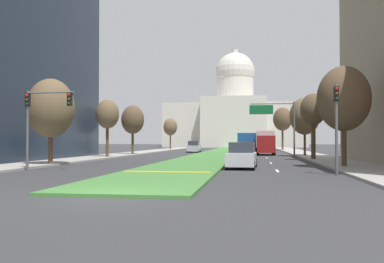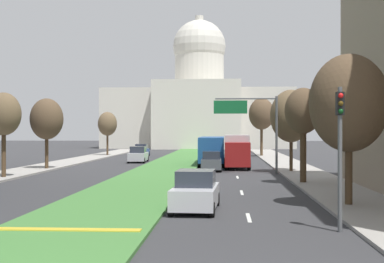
{
  "view_description": "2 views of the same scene",
  "coord_description": "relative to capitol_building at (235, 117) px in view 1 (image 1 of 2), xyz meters",
  "views": [
    {
      "loc": [
        4.86,
        -13.73,
        1.99
      ],
      "look_at": [
        -2.65,
        38.57,
        3.06
      ],
      "focal_mm": 39.2,
      "sensor_mm": 36.0,
      "label": 1
    },
    {
      "loc": [
        5.46,
        -8.97,
        3.63
      ],
      "look_at": [
        2.07,
        47.86,
        3.54
      ],
      "focal_mm": 51.08,
      "sensor_mm": 36.0,
      "label": 2
    }
  ],
  "objects": [
    {
      "name": "ground_plane",
      "position": [
        0.0,
        -53.77,
        -8.59
      ],
      "size": [
        260.0,
        260.0,
        0.0
      ],
      "primitive_type": "plane",
      "color": "#333335"
    },
    {
      "name": "grass_median",
      "position": [
        0.0,
        -59.24,
        -8.52
      ],
      "size": [
        5.69,
        98.35,
        0.14
      ],
      "primitive_type": "cube",
      "color": "#427A38",
      "rests_on": "ground_plane"
    },
    {
      "name": "overhead_guide_sign",
      "position": [
        7.84,
        -71.68,
        -3.95
      ],
      "size": [
        5.33,
        0.2,
        6.5
      ],
      "color": "#515456",
      "rests_on": "ground_plane"
    },
    {
      "name": "street_tree_right_far",
      "position": [
        11.22,
        -69.8,
        -3.7
      ],
      "size": [
        3.64,
        3.64,
        7.18
      ],
      "color": "#4C3823",
      "rests_on": "ground_plane"
    },
    {
      "name": "sedan_lead_stopped",
      "position": [
        4.15,
        -92.68,
        -7.74
      ],
      "size": [
        2.15,
        4.46,
        1.83
      ],
      "color": "#BCBCC1",
      "rests_on": "ground_plane"
    },
    {
      "name": "street_tree_left_mid",
      "position": [
        -11.11,
        -77.34,
        -3.76
      ],
      "size": [
        2.59,
        2.59,
        6.5
      ],
      "color": "#4C3823",
      "rests_on": "ground_plane"
    },
    {
      "name": "sedan_distant",
      "position": [
        -4.37,
        -55.66,
        -7.73
      ],
      "size": [
        2.07,
        4.73,
        1.84
      ],
      "color": "#BCBCC1",
      "rests_on": "ground_plane"
    },
    {
      "name": "sidewalk_left",
      "position": [
        -12.09,
        -64.7,
        -8.51
      ],
      "size": [
        4.0,
        98.35,
        0.15
      ],
      "primitive_type": "cube",
      "color": "#9E9991",
      "rests_on": "ground_plane"
    },
    {
      "name": "street_tree_left_distant",
      "position": [
        -11.27,
        -40.26,
        -4.01
      ],
      "size": [
        2.73,
        2.73,
        6.31
      ],
      "color": "#4C3823",
      "rests_on": "ground_plane"
    },
    {
      "name": "street_tree_right_mid",
      "position": [
        10.77,
        -80.16,
        -3.72
      ],
      "size": [
        2.49,
        2.49,
        6.53
      ],
      "color": "#4C3823",
      "rests_on": "ground_plane"
    },
    {
      "name": "lane_dashes_right",
      "position": [
        6.47,
        -62.92,
        -8.58
      ],
      "size": [
        0.16,
        60.2,
        0.01
      ],
      "color": "silver",
      "rests_on": "ground_plane"
    },
    {
      "name": "traffic_light_near_right",
      "position": [
        9.59,
        -97.6,
        -5.27
      ],
      "size": [
        0.28,
        0.35,
        5.2
      ],
      "color": "#515456",
      "rests_on": "ground_plane"
    },
    {
      "name": "street_tree_right_near",
      "position": [
        11.32,
        -91.22,
        -3.67
      ],
      "size": [
        3.71,
        3.71,
        7.26
      ],
      "color": "#4C3823",
      "rests_on": "ground_plane"
    },
    {
      "name": "street_tree_left_near",
      "position": [
        -10.59,
        -91.62,
        -4.14
      ],
      "size": [
        3.65,
        3.65,
        6.75
      ],
      "color": "#4C3823",
      "rests_on": "ground_plane"
    },
    {
      "name": "box_truck_delivery",
      "position": [
        6.64,
        -65.23,
        -6.91
      ],
      "size": [
        2.4,
        6.4,
        3.2
      ],
      "color": "maroon",
      "rests_on": "ground_plane"
    },
    {
      "name": "traffic_light_near_left",
      "position": [
        -8.75,
        -96.77,
        -4.79
      ],
      "size": [
        3.34,
        0.35,
        5.2
      ],
      "color": "#515456",
      "rests_on": "ground_plane"
    },
    {
      "name": "street_tree_left_far",
      "position": [
        -10.93,
        -67.97,
        -3.91
      ],
      "size": [
        3.04,
        3.04,
        6.61
      ],
      "color": "#4C3823",
      "rests_on": "ground_plane"
    },
    {
      "name": "sedan_far_horizon",
      "position": [
        -6.15,
        -41.3,
        -7.77
      ],
      "size": [
        1.94,
        4.47,
        1.75
      ],
      "color": "navy",
      "rests_on": "ground_plane"
    },
    {
      "name": "sidewalk_right",
      "position": [
        12.09,
        -64.7,
        -8.51
      ],
      "size": [
        4.0,
        98.35,
        0.15
      ],
      "primitive_type": "cube",
      "color": "#9E9991",
      "rests_on": "ground_plane"
    },
    {
      "name": "sedan_midblock",
      "position": [
        4.28,
        -68.19,
        -7.76
      ],
      "size": [
        1.88,
        4.42,
        1.77
      ],
      "color": "#4C5156",
      "rests_on": "ground_plane"
    },
    {
      "name": "city_bus",
      "position": [
        4.15,
        -59.74,
        -6.82
      ],
      "size": [
        2.62,
        11.0,
        2.95
      ],
      "color": "#1E4C8C",
      "rests_on": "ground_plane"
    },
    {
      "name": "street_tree_right_distant",
      "position": [
        10.62,
        -40.78,
        -2.66
      ],
      "size": [
        3.55,
        3.55,
        8.19
      ],
      "color": "#4C3823",
      "rests_on": "ground_plane"
    },
    {
      "name": "capitol_building",
      "position": [
        0.0,
        0.0,
        0.0
      ],
      "size": [
        39.25,
        24.96,
        28.54
      ],
      "color": "beige",
      "rests_on": "ground_plane"
    },
    {
      "name": "median_curb_nose",
      "position": [
        0.0,
        -98.55,
        -8.43
      ],
      "size": [
        5.12,
        0.5,
        0.04
      ],
      "primitive_type": "cube",
      "color": "gold",
      "rests_on": "grass_median"
    }
  ]
}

